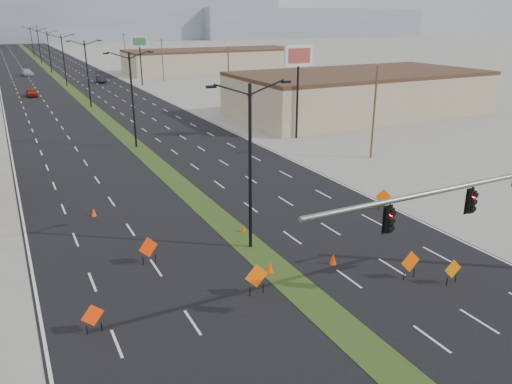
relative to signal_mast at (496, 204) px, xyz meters
name	(u,v)px	position (x,y,z in m)	size (l,w,h in m)	color
ground	(378,359)	(-8.56, -2.00, -4.79)	(600.00, 600.00, 0.00)	gray
road_surface	(65,84)	(-8.56, 98.00, -4.79)	(25.00, 400.00, 0.02)	black
median_strip	(65,84)	(-8.56, 98.00, -4.79)	(2.00, 400.00, 0.04)	#2E3F16
building_se_near	(359,94)	(25.44, 43.00, -2.04)	(36.00, 18.00, 5.50)	tan
building_se_far	(214,61)	(29.44, 108.00, -2.29)	(44.00, 16.00, 5.00)	tan
mesa_center	(89,15)	(31.44, 298.00, 9.21)	(220.00, 50.00, 28.00)	gray
mesa_east	(306,23)	(171.44, 288.00, 4.21)	(160.00, 50.00, 18.00)	gray
signal_mast	(496,204)	(0.00, 0.00, 0.00)	(16.30, 0.60, 8.00)	slate
streetlight_0	(250,163)	(-8.56, 10.00, 0.63)	(5.15, 0.24, 10.02)	black
streetlight_1	(132,97)	(-8.56, 38.00, 0.63)	(5.15, 0.24, 10.02)	black
streetlight_2	(87,72)	(-8.56, 66.00, 0.63)	(5.15, 0.24, 10.02)	black
streetlight_3	(64,59)	(-8.56, 94.00, 0.63)	(5.15, 0.24, 10.02)	black
streetlight_4	(49,50)	(-8.56, 122.00, 0.63)	(5.15, 0.24, 10.02)	black
streetlight_5	(39,45)	(-8.56, 150.00, 0.63)	(5.15, 0.24, 10.02)	black
streetlight_6	(32,41)	(-8.56, 178.00, 0.63)	(5.15, 0.24, 10.02)	black
utility_pole_0	(374,111)	(11.44, 23.00, -0.12)	(1.60, 0.20, 9.00)	#4C3823
utility_pole_1	(229,75)	(11.44, 58.00, -0.12)	(1.60, 0.20, 9.00)	#4C3823
utility_pole_2	(162,59)	(11.44, 93.00, -0.12)	(1.60, 0.20, 9.00)	#4C3823
utility_pole_3	(125,50)	(11.44, 128.00, -0.12)	(1.60, 0.20, 9.00)	#4C3823
car_left	(31,93)	(-16.00, 82.09, -4.08)	(1.68, 4.18, 1.43)	maroon
car_mid	(101,79)	(-1.31, 96.57, -4.07)	(1.53, 4.39, 1.44)	black
car_far	(27,73)	(-14.43, 117.05, -4.03)	(2.13, 5.23, 1.52)	#A1A6AA
construction_sign_0	(93,316)	(-18.76, 5.29, -3.94)	(1.07, 0.35, 1.46)	#FF3605
construction_sign_1	(257,277)	(-10.75, 4.88, -3.77)	(1.30, 0.06, 1.73)	#FB5905
construction_sign_2	(148,248)	(-14.72, 10.71, -3.81)	(1.20, 0.43, 1.66)	#F33305
construction_sign_3	(410,263)	(-2.61, 2.58, -3.82)	(1.24, 0.07, 1.65)	#F65005
construction_sign_4	(453,270)	(-1.02, 1.11, -3.95)	(1.08, 0.11, 1.44)	#D76B04
construction_sign_5	(383,197)	(2.94, 11.27, -3.84)	(1.14, 0.48, 1.61)	#E85004
cone_0	(270,267)	(-9.05, 6.59, -4.45)	(0.41, 0.41, 0.68)	#FF4605
cone_1	(333,259)	(-5.32, 5.83, -4.45)	(0.41, 0.41, 0.68)	#EC2E04
cone_2	(243,228)	(-7.99, 12.23, -4.49)	(0.36, 0.36, 0.59)	red
cone_3	(94,212)	(-16.27, 19.59, -4.49)	(0.36, 0.36, 0.60)	#FF4305
pole_sign_east_near	(298,62)	(9.21, 33.71, 3.84)	(3.43, 0.48, 10.50)	black
pole_sign_east_far	(140,45)	(5.48, 88.33, 3.14)	(3.13, 1.25, 9.71)	black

